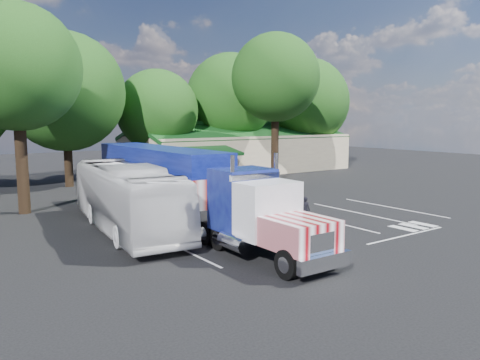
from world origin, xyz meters
TOP-DOWN VIEW (x-y plane):
  - ground at (0.00, 0.00)m, footprint 120.00×120.00m
  - event_hall at (13.74, 17.81)m, footprint 24.20×14.12m
  - tree_row_c at (-5.00, 16.20)m, footprint 10.00×10.00m
  - tree_row_d at (4.00, 17.50)m, footprint 8.00×8.00m
  - tree_row_e at (13.00, 18.00)m, footprint 9.60×9.60m
  - tree_row_f at (23.00, 16.80)m, footprint 10.40×10.40m
  - tree_near_left at (-10.50, 6.00)m, footprint 7.60×7.60m
  - tree_near_right at (11.50, 8.50)m, footprint 8.00×8.00m
  - semi_truck at (-3.99, -2.10)m, footprint 3.39×20.62m
  - woman at (1.75, -6.00)m, footprint 0.60×0.66m
  - bicycle at (1.80, 8.00)m, footprint 0.66×1.80m
  - tour_bus at (-7.00, -1.87)m, footprint 4.32×12.70m
  - silver_sedan at (6.93, 12.45)m, footprint 4.22×2.62m

SIDE VIEW (x-z plane):
  - ground at x=0.00m, z-range 0.00..0.00m
  - bicycle at x=1.80m, z-range 0.00..0.94m
  - silver_sedan at x=6.93m, z-range 0.00..1.31m
  - woman at x=1.75m, z-range 0.00..1.50m
  - tour_bus at x=-7.00m, z-range 0.00..3.47m
  - event_hall at x=13.74m, z-range -0.56..4.99m
  - semi_truck at x=-3.99m, z-range 0.28..4.60m
  - tree_row_d at x=4.00m, z-range 1.28..11.88m
  - tree_row_f at x=23.00m, z-range 1.29..14.29m
  - tree_row_c at x=-5.00m, z-range 1.51..14.56m
  - tree_row_e at x=13.00m, z-range 1.64..14.54m
  - tree_near_left at x=-10.50m, z-range 2.49..15.14m
  - tree_near_right at x=11.50m, z-range 2.71..16.21m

